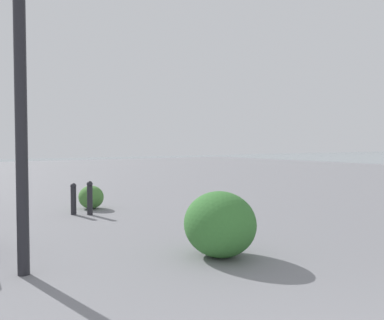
{
  "coord_description": "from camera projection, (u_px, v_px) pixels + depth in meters",
  "views": [
    {
      "loc": [
        -0.5,
        2.0,
        1.58
      ],
      "look_at": [
        9.45,
        -4.71,
        1.07
      ],
      "focal_mm": 38.33,
      "sensor_mm": 36.0,
      "label": 1
    }
  ],
  "objects": [
    {
      "name": "bollard_mid",
      "position": [
        73.0,
        198.0,
        8.95
      ],
      "size": [
        0.13,
        0.13,
        0.7
      ],
      "color": "#232328",
      "rests_on": "ground"
    },
    {
      "name": "shrub_round",
      "position": [
        220.0,
        224.0,
        5.64
      ],
      "size": [
        1.07,
        0.96,
        0.91
      ],
      "color": "#387533",
      "rests_on": "ground"
    },
    {
      "name": "bollard_near",
      "position": [
        90.0,
        197.0,
        8.93
      ],
      "size": [
        0.13,
        0.13,
        0.74
      ],
      "color": "#232328",
      "rests_on": "ground"
    },
    {
      "name": "shrub_low",
      "position": [
        91.0,
        197.0,
        9.78
      ],
      "size": [
        0.65,
        0.58,
        0.55
      ],
      "color": "#477F38",
      "rests_on": "ground"
    },
    {
      "name": "lamppost",
      "position": [
        20.0,
        50.0,
        4.78
      ],
      "size": [
        0.98,
        0.28,
        3.98
      ],
      "color": "#232328",
      "rests_on": "ground"
    }
  ]
}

